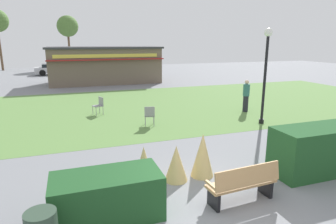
% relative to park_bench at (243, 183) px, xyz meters
% --- Properties ---
extents(ground_plane, '(80.00, 80.00, 0.00)m').
position_rel_park_bench_xyz_m(ground_plane, '(-0.71, -0.10, -0.48)').
color(ground_plane, slate).
extents(lawn_patch, '(36.00, 12.00, 0.01)m').
position_rel_park_bench_xyz_m(lawn_patch, '(-0.71, 10.61, -0.48)').
color(lawn_patch, '#5B8442').
rests_on(lawn_patch, ground_plane).
extents(park_bench, '(1.73, 0.64, 0.95)m').
position_rel_park_bench_xyz_m(park_bench, '(0.00, 0.00, 0.00)').
color(park_bench, tan).
rests_on(park_bench, ground_plane).
extents(hedge_left, '(2.25, 1.10, 0.98)m').
position_rel_park_bench_xyz_m(hedge_left, '(-3.01, 0.43, 0.01)').
color(hedge_left, '#1E4C23').
rests_on(hedge_left, ground_plane).
extents(hedge_right, '(2.71, 1.10, 1.34)m').
position_rel_park_bench_xyz_m(hedge_right, '(2.92, 0.70, 0.19)').
color(hedge_right, '#1E4C23').
rests_on(hedge_right, ground_plane).
extents(ornamental_grass_behind_left, '(0.63, 0.63, 1.22)m').
position_rel_park_bench_xyz_m(ornamental_grass_behind_left, '(-0.28, 1.55, 0.13)').
color(ornamental_grass_behind_left, tan).
rests_on(ornamental_grass_behind_left, ground_plane).
extents(ornamental_grass_behind_right, '(0.55, 0.55, 1.00)m').
position_rel_park_bench_xyz_m(ornamental_grass_behind_right, '(-1.90, 1.71, 0.02)').
color(ornamental_grass_behind_right, tan).
rests_on(ornamental_grass_behind_right, ground_plane).
extents(ornamental_grass_behind_center, '(0.61, 0.61, 0.98)m').
position_rel_park_bench_xyz_m(ornamental_grass_behind_center, '(-1.06, 1.53, 0.01)').
color(ornamental_grass_behind_center, tan).
rests_on(ornamental_grass_behind_center, ground_plane).
extents(lamppost_mid, '(0.36, 0.36, 4.19)m').
position_rel_park_bench_xyz_m(lamppost_mid, '(4.56, 5.44, 2.16)').
color(lamppost_mid, black).
rests_on(lamppost_mid, ground_plane).
extents(food_kiosk, '(9.72, 4.51, 3.18)m').
position_rel_park_bench_xyz_m(food_kiosk, '(-0.45, 21.30, 1.12)').
color(food_kiosk, '#6B5B4C').
rests_on(food_kiosk, ground_plane).
extents(cafe_chair_west, '(0.57, 0.57, 0.89)m').
position_rel_park_bench_xyz_m(cafe_chair_west, '(-2.24, 9.56, 0.05)').
color(cafe_chair_west, gray).
rests_on(cafe_chair_west, ground_plane).
extents(cafe_chair_east, '(0.53, 0.53, 0.89)m').
position_rel_park_bench_xyz_m(cafe_chair_east, '(-0.36, 6.72, 0.05)').
color(cafe_chair_east, gray).
rests_on(cafe_chair_east, ground_plane).
extents(person_strolling, '(0.34, 0.34, 1.69)m').
position_rel_park_bench_xyz_m(person_strolling, '(5.16, 7.64, 0.38)').
color(person_strolling, '#23232D').
rests_on(person_strolling, ground_plane).
extents(parked_car_west_slot, '(4.31, 2.28, 1.20)m').
position_rel_park_bench_xyz_m(parked_car_west_slot, '(-5.06, 29.77, 0.16)').
color(parked_car_west_slot, '#B7BABF').
rests_on(parked_car_west_slot, ground_plane).
extents(tree_right_bg, '(2.80, 2.80, 7.02)m').
position_rel_park_bench_xyz_m(tree_right_bg, '(-3.24, 37.50, 5.09)').
color(tree_right_bg, brown).
rests_on(tree_right_bg, ground_plane).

